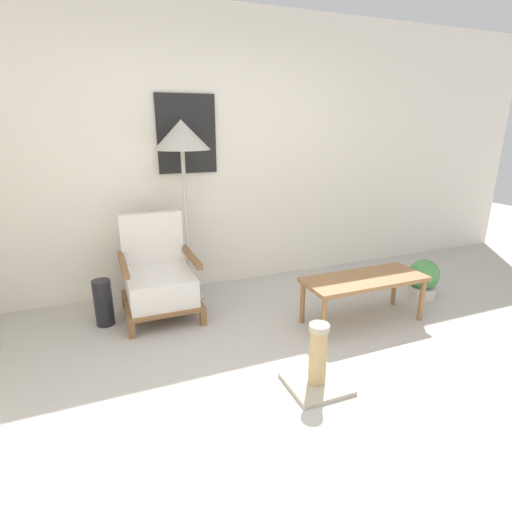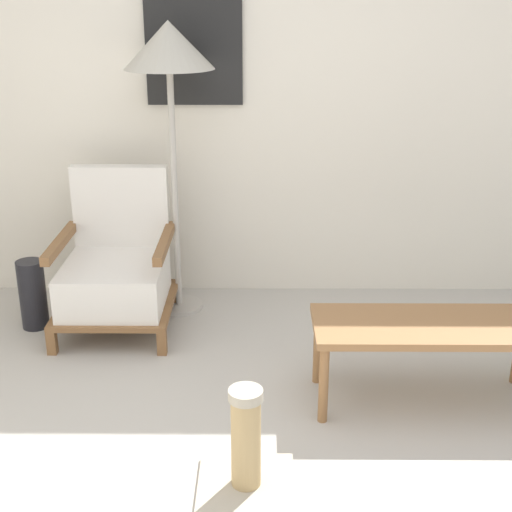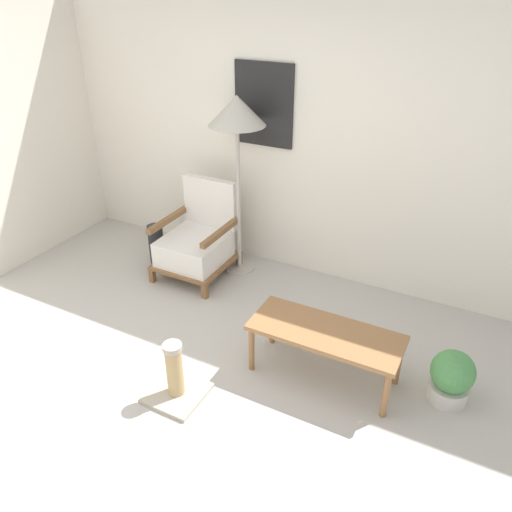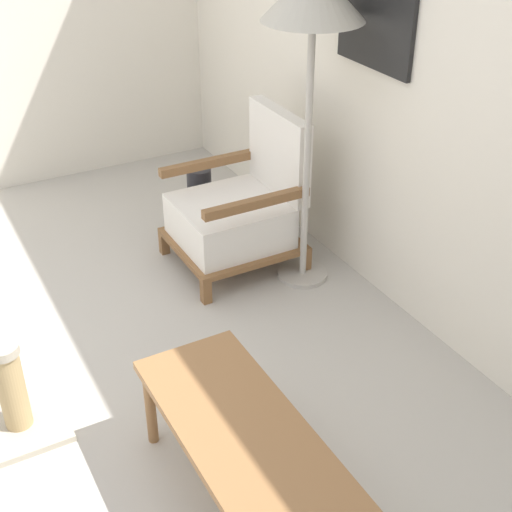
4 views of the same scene
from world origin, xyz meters
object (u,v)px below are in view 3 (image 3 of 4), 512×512
(armchair, at_px, (198,241))
(coffee_table, at_px, (325,336))
(floor_lamp, at_px, (237,119))
(potted_plant, at_px, (451,377))
(vase, at_px, (156,244))
(scratching_post, at_px, (176,379))

(armchair, distance_m, coffee_table, 1.78)
(armchair, height_order, coffee_table, armchair)
(floor_lamp, height_order, potted_plant, floor_lamp)
(vase, bearing_deg, scratching_post, -48.89)
(floor_lamp, bearing_deg, coffee_table, -39.43)
(armchair, relative_size, floor_lamp, 0.52)
(coffee_table, bearing_deg, armchair, 153.09)
(armchair, xyz_separation_m, coffee_table, (1.59, -0.81, 0.02))
(floor_lamp, relative_size, vase, 4.16)
(vase, xyz_separation_m, potted_plant, (2.91, -0.60, 0.00))
(vase, bearing_deg, floor_lamp, 18.24)
(coffee_table, distance_m, vase, 2.22)
(coffee_table, xyz_separation_m, scratching_post, (-0.83, -0.65, -0.21))
(armchair, bearing_deg, vase, -176.60)
(armchair, relative_size, scratching_post, 1.97)
(armchair, bearing_deg, scratching_post, -62.29)
(coffee_table, height_order, vase, coffee_table)
(floor_lamp, bearing_deg, potted_plant, -22.36)
(floor_lamp, relative_size, scratching_post, 3.76)
(coffee_table, distance_m, scratching_post, 1.07)
(floor_lamp, xyz_separation_m, potted_plant, (2.11, -0.87, -1.28))
(armchair, relative_size, coffee_table, 0.83)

